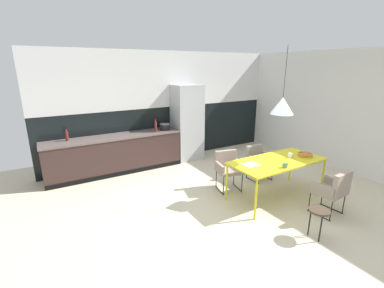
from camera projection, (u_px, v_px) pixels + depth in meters
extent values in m
plane|color=beige|center=(247.00, 207.00, 4.74)|extent=(8.56, 8.56, 0.00)
cube|color=black|center=(168.00, 132.00, 7.21)|extent=(6.50, 0.12, 1.41)
cube|color=silver|center=(167.00, 79.00, 6.82)|extent=(6.50, 0.12, 1.41)
cube|color=silver|center=(360.00, 114.00, 5.89)|extent=(0.12, 6.58, 2.81)
cube|color=#372422|center=(116.00, 155.00, 6.24)|extent=(3.10, 0.60, 0.84)
cube|color=#625550|center=(114.00, 137.00, 6.12)|extent=(3.13, 0.63, 0.04)
cube|color=black|center=(121.00, 174.00, 6.09)|extent=(3.10, 0.01, 0.10)
cube|color=#ADAFB2|center=(187.00, 123.00, 7.02)|extent=(0.73, 0.60, 1.98)
cube|color=yellow|center=(277.00, 161.00, 4.89)|extent=(1.81, 0.84, 0.03)
cylinder|color=yellow|center=(227.00, 182.00, 4.89)|extent=(0.04, 0.04, 0.73)
cylinder|color=yellow|center=(290.00, 165.00, 5.74)|extent=(0.04, 0.04, 0.73)
cylinder|color=yellow|center=(256.00, 199.00, 4.26)|extent=(0.04, 0.04, 0.73)
cylinder|color=yellow|center=(323.00, 178.00, 5.11)|extent=(0.04, 0.04, 0.73)
cube|color=gray|center=(260.00, 163.00, 5.83)|extent=(0.49, 0.47, 0.06)
cube|color=gray|center=(254.00, 152.00, 5.94)|extent=(0.46, 0.09, 0.32)
cube|color=gray|center=(268.00, 157.00, 5.90)|extent=(0.06, 0.41, 0.14)
cube|color=gray|center=(253.00, 160.00, 5.69)|extent=(0.06, 0.41, 0.14)
cylinder|color=black|center=(272.00, 173.00, 5.82)|extent=(0.02, 0.02, 0.36)
cylinder|color=black|center=(259.00, 176.00, 5.63)|extent=(0.02, 0.02, 0.36)
cylinder|color=black|center=(260.00, 167.00, 6.14)|extent=(0.02, 0.02, 0.36)
cylinder|color=black|center=(247.00, 170.00, 5.95)|extent=(0.02, 0.02, 0.36)
cylinder|color=black|center=(265.00, 177.00, 6.03)|extent=(0.02, 0.41, 0.02)
cylinder|color=black|center=(252.00, 180.00, 5.84)|extent=(0.02, 0.41, 0.02)
cube|color=gray|center=(328.00, 191.00, 4.46)|extent=(0.51, 0.49, 0.06)
cube|color=gray|center=(342.00, 184.00, 4.24)|extent=(0.46, 0.11, 0.37)
cube|color=gray|center=(322.00, 189.00, 4.31)|extent=(0.08, 0.42, 0.14)
cube|color=gray|center=(336.00, 183.00, 4.55)|extent=(0.08, 0.42, 0.14)
cylinder|color=black|center=(309.00, 201.00, 4.56)|extent=(0.02, 0.02, 0.37)
cylinder|color=black|center=(322.00, 195.00, 4.78)|extent=(0.02, 0.02, 0.37)
cylinder|color=black|center=(331.00, 211.00, 4.26)|extent=(0.02, 0.02, 0.37)
cylinder|color=black|center=(344.00, 204.00, 4.48)|extent=(0.02, 0.02, 0.37)
cylinder|color=black|center=(318.00, 215.00, 4.46)|extent=(0.05, 0.41, 0.02)
cylinder|color=black|center=(331.00, 208.00, 4.68)|extent=(0.05, 0.41, 0.02)
cube|color=gray|center=(229.00, 170.00, 5.31)|extent=(0.58, 0.56, 0.06)
cube|color=gray|center=(226.00, 158.00, 5.44)|extent=(0.46, 0.19, 0.33)
cube|color=gray|center=(239.00, 165.00, 5.34)|extent=(0.15, 0.41, 0.14)
cube|color=gray|center=(219.00, 167.00, 5.22)|extent=(0.15, 0.41, 0.14)
cylinder|color=black|center=(242.00, 183.00, 5.26)|extent=(0.02, 0.02, 0.39)
cylinder|color=black|center=(223.00, 186.00, 5.15)|extent=(0.02, 0.02, 0.39)
cylinder|color=black|center=(234.00, 176.00, 5.60)|extent=(0.02, 0.02, 0.39)
cylinder|color=black|center=(216.00, 178.00, 5.49)|extent=(0.02, 0.02, 0.39)
cylinder|color=black|center=(237.00, 188.00, 5.48)|extent=(0.11, 0.41, 0.02)
cylinder|color=black|center=(219.00, 190.00, 5.37)|extent=(0.11, 0.41, 0.02)
cylinder|color=#B2662D|center=(305.00, 155.00, 5.11)|extent=(0.13, 0.13, 0.05)
torus|color=#B66A2D|center=(305.00, 154.00, 5.11)|extent=(0.28, 0.28, 0.04)
cube|color=white|center=(248.00, 165.00, 4.63)|extent=(0.14, 0.22, 0.01)
cube|color=white|center=(254.00, 164.00, 4.69)|extent=(0.14, 0.22, 0.01)
cube|color=beige|center=(251.00, 164.00, 4.66)|extent=(0.01, 0.22, 0.00)
cylinder|color=white|center=(290.00, 155.00, 5.02)|extent=(0.07, 0.07, 0.09)
torus|color=white|center=(292.00, 155.00, 5.04)|extent=(0.06, 0.01, 0.06)
cylinder|color=#5B8456|center=(285.00, 165.00, 4.52)|extent=(0.09, 0.09, 0.09)
torus|color=#5B8456|center=(287.00, 164.00, 4.55)|extent=(0.06, 0.01, 0.06)
cylinder|color=black|center=(165.00, 127.00, 6.73)|extent=(0.26, 0.26, 0.14)
cylinder|color=gray|center=(165.00, 124.00, 6.71)|extent=(0.27, 0.27, 0.01)
sphere|color=black|center=(165.00, 123.00, 6.70)|extent=(0.02, 0.02, 0.02)
cylinder|color=maroon|center=(156.00, 127.00, 6.43)|extent=(0.06, 0.06, 0.26)
cylinder|color=maroon|center=(155.00, 121.00, 6.39)|extent=(0.03, 0.03, 0.05)
cylinder|color=maroon|center=(67.00, 136.00, 5.70)|extent=(0.07, 0.07, 0.21)
cylinder|color=maroon|center=(66.00, 130.00, 5.66)|extent=(0.03, 0.03, 0.05)
cylinder|color=#423326|center=(319.00, 211.00, 3.78)|extent=(0.30, 0.30, 0.03)
cylinder|color=black|center=(322.00, 222.00, 3.90)|extent=(0.02, 0.02, 0.43)
cylinder|color=black|center=(309.00, 222.00, 3.90)|extent=(0.02, 0.02, 0.43)
cylinder|color=black|center=(321.00, 229.00, 3.75)|extent=(0.02, 0.02, 0.43)
cylinder|color=black|center=(286.00, 72.00, 4.46)|extent=(0.01, 0.01, 0.85)
cone|color=silver|center=(282.00, 106.00, 4.62)|extent=(0.40, 0.40, 0.30)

